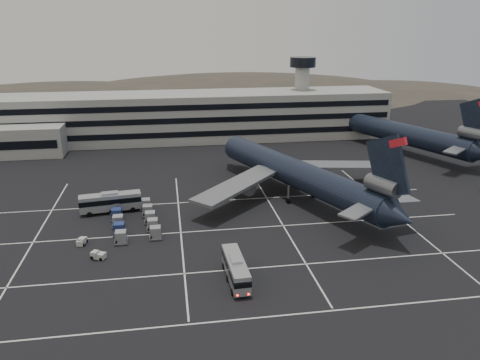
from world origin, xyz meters
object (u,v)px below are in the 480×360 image
Objects in this scene: trijet_main at (297,174)px; uld_cluster at (134,219)px; bus_near at (236,268)px; tug_a at (82,241)px; bus_far at (110,201)px.

uld_cluster is at bearing 172.44° from trijet_main.
tug_a is at bearing 144.77° from bus_near.
bus_near is 0.88× the size of bus_far.
trijet_main is 34.58m from bus_near.
bus_near is at bearing -55.24° from uld_cluster.
uld_cluster is (-31.96, -8.38, -4.24)m from trijet_main.
trijet_main is 3.27× the size of uld_cluster.
uld_cluster is at bearing -152.70° from bus_far.
bus_near is 27.38m from tug_a.
bus_far is 8.16m from uld_cluster.
trijet_main is 33.31m from uld_cluster.
bus_far is at bearing 88.74° from tug_a.
trijet_main reaches higher than bus_far.
trijet_main is at bearing 58.07° from bus_near.
bus_far is 5.14× the size of tug_a.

